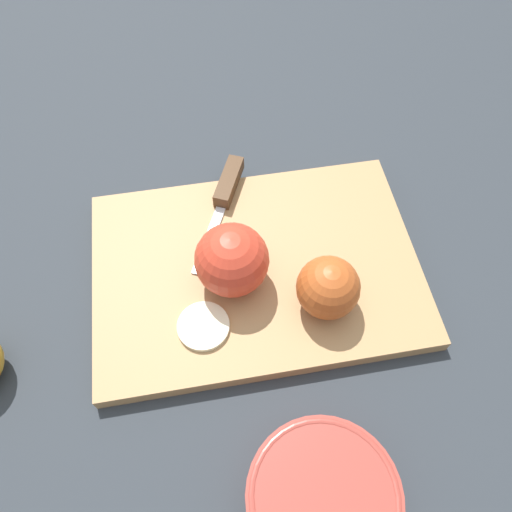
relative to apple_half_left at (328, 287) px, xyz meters
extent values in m
plane|color=#282D33|center=(0.07, -0.07, -0.06)|extent=(4.00, 4.00, 0.00)
cube|color=#A37A4C|center=(0.07, -0.07, -0.05)|extent=(0.41, 0.29, 0.02)
sphere|color=#AD4C1E|center=(0.00, 0.00, 0.00)|extent=(0.07, 0.07, 0.07)
cylinder|color=beige|center=(0.00, -0.01, 0.00)|extent=(0.07, 0.01, 0.07)
sphere|color=red|center=(0.10, -0.05, 0.01)|extent=(0.09, 0.09, 0.09)
cylinder|color=beige|center=(0.10, -0.06, 0.01)|extent=(0.08, 0.03, 0.08)
cube|color=silver|center=(0.12, -0.11, -0.04)|extent=(0.06, 0.10, 0.00)
cube|color=#472D19|center=(0.08, -0.19, -0.03)|extent=(0.05, 0.08, 0.02)
cylinder|color=beige|center=(0.15, 0.01, -0.03)|extent=(0.06, 0.06, 0.01)
cylinder|color=#99382D|center=(0.06, 0.21, -0.03)|extent=(0.15, 0.15, 0.05)
torus|color=#99382D|center=(0.06, 0.21, -0.01)|extent=(0.15, 0.15, 0.01)
camera|label=1|loc=(0.13, 0.24, 0.50)|focal=35.00mm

